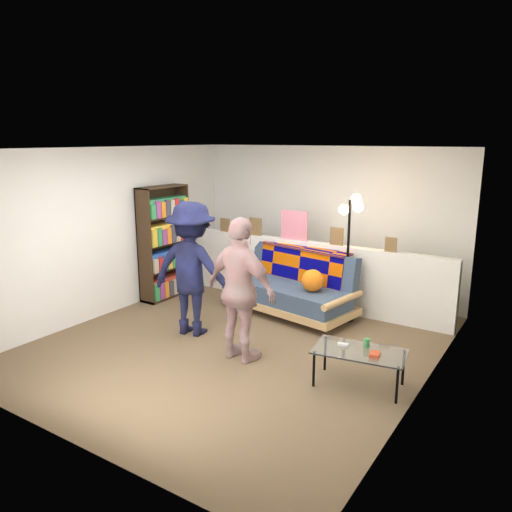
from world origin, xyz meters
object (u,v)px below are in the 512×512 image
at_px(bookshelf, 164,246).
at_px(person_left, 192,269).
at_px(coffee_table, 360,353).
at_px(floor_lamp, 351,232).
at_px(person_right, 241,290).
at_px(futon_sofa, 292,287).

height_order(bookshelf, person_left, bookshelf).
relative_size(coffee_table, floor_lamp, 0.56).
height_order(coffee_table, person_right, person_right).
distance_m(bookshelf, coffee_table, 3.96).
xyz_separation_m(coffee_table, person_right, (-1.39, -0.13, 0.47)).
xyz_separation_m(floor_lamp, person_left, (-1.52, -1.57, -0.39)).
xyz_separation_m(coffee_table, floor_lamp, (-0.87, 1.77, 0.90)).
height_order(floor_lamp, person_left, floor_lamp).
bearing_deg(floor_lamp, bookshelf, -168.09).
relative_size(coffee_table, person_left, 0.57).
bearing_deg(bookshelf, person_right, -28.62).
relative_size(bookshelf, coffee_table, 1.79).
distance_m(coffee_table, floor_lamp, 2.16).
height_order(coffee_table, floor_lamp, floor_lamp).
distance_m(bookshelf, person_left, 1.67).
bearing_deg(person_left, floor_lamp, -143.80).
xyz_separation_m(bookshelf, person_right, (2.37, -1.29, 0.00)).
xyz_separation_m(floor_lamp, person_right, (-0.52, -1.90, -0.42)).
bearing_deg(bookshelf, floor_lamp, 11.91).
relative_size(person_left, person_right, 1.04).
height_order(futon_sofa, person_right, person_right).
distance_m(person_left, person_right, 1.05).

